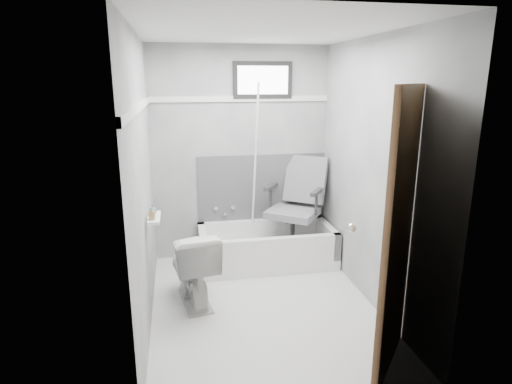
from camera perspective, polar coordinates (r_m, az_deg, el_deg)
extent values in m
plane|color=white|center=(4.08, 0.94, -14.97)|extent=(2.60, 2.60, 0.00)
plane|color=silver|center=(3.57, 1.11, 20.80)|extent=(2.60, 2.60, 0.00)
cube|color=slate|center=(4.90, -2.06, 5.04)|extent=(2.00, 0.02, 2.40)
cube|color=slate|center=(2.43, 7.23, -5.15)|extent=(2.00, 0.02, 2.40)
cube|color=slate|center=(3.58, -14.86, 0.95)|extent=(0.02, 2.60, 2.40)
cube|color=slate|center=(3.96, 15.34, 2.21)|extent=(0.02, 2.60, 2.40)
imported|color=silver|center=(4.05, -8.42, -9.79)|extent=(0.52, 0.78, 0.71)
cube|color=#4C4C4F|center=(5.01, 0.82, 0.60)|extent=(1.50, 0.02, 0.78)
cube|color=white|center=(4.82, -2.11, 12.31)|extent=(2.00, 0.02, 0.06)
cube|color=white|center=(3.49, -15.32, 10.89)|extent=(0.02, 2.60, 0.06)
cylinder|color=white|center=(4.71, -0.16, 2.81)|extent=(0.02, 0.46, 1.91)
cube|color=white|center=(3.70, -13.43, -3.37)|extent=(0.10, 0.32, 0.02)
imported|color=#A28A51|center=(3.60, -13.71, -2.78)|extent=(0.05, 0.05, 0.10)
imported|color=teal|center=(3.74, -13.60, -2.23)|extent=(0.09, 0.09, 0.09)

